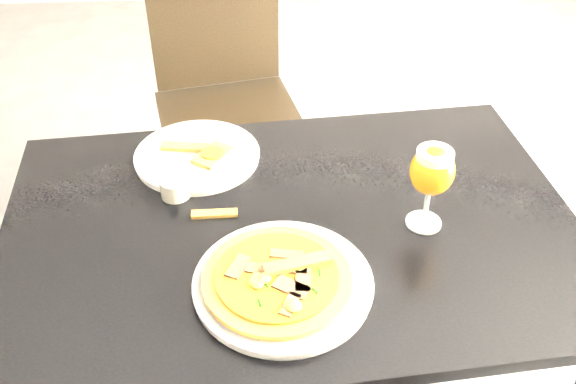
{
  "coord_description": "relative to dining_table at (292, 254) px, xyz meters",
  "views": [
    {
      "loc": [
        -0.25,
        -1.13,
        1.64
      ],
      "look_at": [
        -0.19,
        -0.12,
        0.83
      ],
      "focal_mm": 40.0,
      "sensor_mm": 36.0,
      "label": 1
    }
  ],
  "objects": [
    {
      "name": "beer_glass",
      "position": [
        0.27,
        -0.02,
        0.22
      ],
      "size": [
        0.09,
        0.09,
        0.19
      ],
      "color": "silver",
      "rests_on": "dining_table"
    },
    {
      "name": "ground",
      "position": [
        0.18,
        0.12,
        -0.66
      ],
      "size": [
        6.0,
        6.0,
        0.0
      ],
      "primitive_type": "plane",
      "color": "#545457",
      "rests_on": "ground"
    },
    {
      "name": "chair_far",
      "position": [
        -0.16,
        0.9,
        -0.12
      ],
      "size": [
        0.53,
        0.53,
        0.98
      ],
      "rotation": [
        0.0,
        0.0,
        0.2
      ],
      "color": "black",
      "rests_on": "ground"
    },
    {
      "name": "dining_table",
      "position": [
        0.0,
        0.0,
        0.0
      ],
      "size": [
        1.26,
        0.9,
        0.75
      ],
      "rotation": [
        0.0,
        0.0,
        0.08
      ],
      "color": "black",
      "rests_on": "ground"
    },
    {
      "name": "loose_crust",
      "position": [
        -0.16,
        0.04,
        0.09
      ],
      "size": [
        0.1,
        0.02,
        0.01
      ],
      "primitive_type": "cube",
      "rotation": [
        0.0,
        0.0,
        0.01
      ],
      "color": "olive",
      "rests_on": "dining_table"
    },
    {
      "name": "crust_scraps",
      "position": [
        -0.19,
        0.24,
        0.11
      ],
      "size": [
        0.17,
        0.12,
        0.01
      ],
      "rotation": [
        0.0,
        0.0,
        0.28
      ],
      "color": "olive",
      "rests_on": "plate_second"
    },
    {
      "name": "pizza",
      "position": [
        -0.04,
        -0.18,
        0.12
      ],
      "size": [
        0.28,
        0.28,
        0.03
      ],
      "rotation": [
        0.0,
        0.0,
        -0.08
      ],
      "color": "olive",
      "rests_on": "plate_main"
    },
    {
      "name": "plate_second",
      "position": [
        -0.21,
        0.25,
        0.1
      ],
      "size": [
        0.32,
        0.32,
        0.02
      ],
      "primitive_type": "cylinder",
      "rotation": [
        0.0,
        0.0,
        -0.08
      ],
      "color": "white",
      "rests_on": "dining_table"
    },
    {
      "name": "sauce_cup",
      "position": [
        -0.25,
        0.11,
        0.11
      ],
      "size": [
        0.06,
        0.06,
        0.04
      ],
      "color": "#B5B5A3",
      "rests_on": "dining_table"
    },
    {
      "name": "plate_main",
      "position": [
        -0.03,
        -0.18,
        0.1
      ],
      "size": [
        0.35,
        0.35,
        0.02
      ],
      "primitive_type": "cylinder",
      "rotation": [
        0.0,
        0.0,
        -0.04
      ],
      "color": "white",
      "rests_on": "dining_table"
    }
  ]
}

